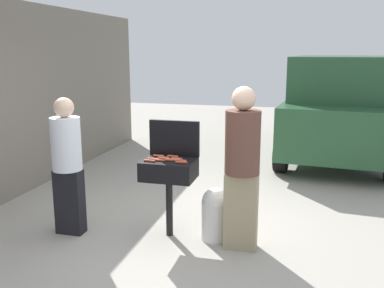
# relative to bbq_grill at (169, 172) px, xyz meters

# --- Properties ---
(ground_plane) EXTENTS (24.00, 24.00, 0.00)m
(ground_plane) POSITION_rel_bbq_grill_xyz_m (0.20, 0.11, -0.77)
(ground_plane) COLOR #9E998E
(house_wall_side) EXTENTS (0.24, 8.00, 2.84)m
(house_wall_side) POSITION_rel_bbq_grill_xyz_m (-2.72, 1.11, 0.65)
(house_wall_side) COLOR slate
(house_wall_side) RESTS_ON ground
(bbq_grill) EXTENTS (0.60, 0.44, 0.91)m
(bbq_grill) POSITION_rel_bbq_grill_xyz_m (0.00, 0.00, 0.00)
(bbq_grill) COLOR black
(bbq_grill) RESTS_ON ground
(grill_lid_open) EXTENTS (0.60, 0.05, 0.42)m
(grill_lid_open) POSITION_rel_bbq_grill_xyz_m (0.00, 0.22, 0.35)
(grill_lid_open) COLOR black
(grill_lid_open) RESTS_ON bbq_grill
(hot_dog_0) EXTENTS (0.13, 0.04, 0.03)m
(hot_dog_0) POSITION_rel_bbq_grill_xyz_m (-0.19, -0.13, 0.16)
(hot_dog_0) COLOR #B74C33
(hot_dog_0) RESTS_ON bbq_grill
(hot_dog_1) EXTENTS (0.13, 0.03, 0.03)m
(hot_dog_1) POSITION_rel_bbq_grill_xyz_m (0.18, -0.11, 0.16)
(hot_dog_1) COLOR #AD4228
(hot_dog_1) RESTS_ON bbq_grill
(hot_dog_2) EXTENTS (0.13, 0.03, 0.03)m
(hot_dog_2) POSITION_rel_bbq_grill_xyz_m (-0.06, 0.01, 0.16)
(hot_dog_2) COLOR #C6593D
(hot_dog_2) RESTS_ON bbq_grill
(hot_dog_3) EXTENTS (0.13, 0.04, 0.03)m
(hot_dog_3) POSITION_rel_bbq_grill_xyz_m (0.07, 0.01, 0.16)
(hot_dog_3) COLOR #AD4228
(hot_dog_3) RESTS_ON bbq_grill
(hot_dog_4) EXTENTS (0.13, 0.03, 0.03)m
(hot_dog_4) POSITION_rel_bbq_grill_xyz_m (-0.16, 0.12, 0.16)
(hot_dog_4) COLOR #C6593D
(hot_dog_4) RESTS_ON bbq_grill
(hot_dog_5) EXTENTS (0.13, 0.03, 0.03)m
(hot_dog_5) POSITION_rel_bbq_grill_xyz_m (-0.17, -0.05, 0.16)
(hot_dog_5) COLOR #C6593D
(hot_dog_5) RESTS_ON bbq_grill
(hot_dog_6) EXTENTS (0.13, 0.04, 0.03)m
(hot_dog_6) POSITION_rel_bbq_grill_xyz_m (-0.08, 0.05, 0.16)
(hot_dog_6) COLOR #B74C33
(hot_dog_6) RESTS_ON bbq_grill
(hot_dog_7) EXTENTS (0.13, 0.04, 0.03)m
(hot_dog_7) POSITION_rel_bbq_grill_xyz_m (0.01, 0.14, 0.16)
(hot_dog_7) COLOR #B74C33
(hot_dog_7) RESTS_ON bbq_grill
(hot_dog_8) EXTENTS (0.13, 0.03, 0.03)m
(hot_dog_8) POSITION_rel_bbq_grill_xyz_m (-0.09, -0.08, 0.16)
(hot_dog_8) COLOR #AD4228
(hot_dog_8) RESTS_ON bbq_grill
(hot_dog_9) EXTENTS (0.13, 0.03, 0.03)m
(hot_dog_9) POSITION_rel_bbq_grill_xyz_m (0.15, -0.04, 0.16)
(hot_dog_9) COLOR #B74C33
(hot_dog_9) RESTS_ON bbq_grill
(hot_dog_10) EXTENTS (0.13, 0.04, 0.03)m
(hot_dog_10) POSITION_rel_bbq_grill_xyz_m (0.08, 0.04, 0.16)
(hot_dog_10) COLOR #AD4228
(hot_dog_10) RESTS_ON bbq_grill
(hot_dog_11) EXTENTS (0.13, 0.03, 0.03)m
(hot_dog_11) POSITION_rel_bbq_grill_xyz_m (0.03, -0.04, 0.16)
(hot_dog_11) COLOR #B74C33
(hot_dog_11) RESTS_ON bbq_grill
(propane_tank) EXTENTS (0.32, 0.32, 0.62)m
(propane_tank) POSITION_rel_bbq_grill_xyz_m (0.54, 0.02, -0.45)
(propane_tank) COLOR silver
(propane_tank) RESTS_ON ground
(person_left) EXTENTS (0.34, 0.34, 1.61)m
(person_left) POSITION_rel_bbq_grill_xyz_m (-1.16, -0.23, 0.11)
(person_left) COLOR black
(person_left) RESTS_ON ground
(person_right) EXTENTS (0.37, 0.37, 1.77)m
(person_right) POSITION_rel_bbq_grill_xyz_m (0.85, -0.12, 0.19)
(person_right) COLOR gray
(person_right) RESTS_ON ground
(parked_minivan) EXTENTS (2.37, 4.56, 2.02)m
(parked_minivan) POSITION_rel_bbq_grill_xyz_m (2.14, 4.50, 0.26)
(parked_minivan) COLOR #234C2D
(parked_minivan) RESTS_ON ground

